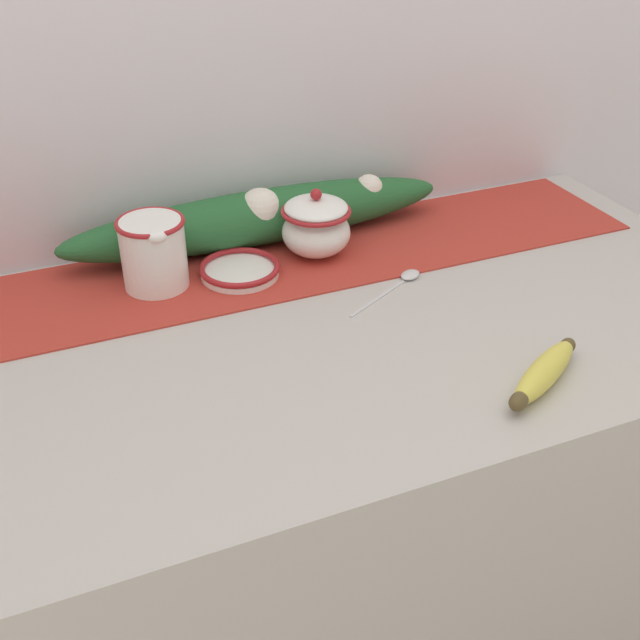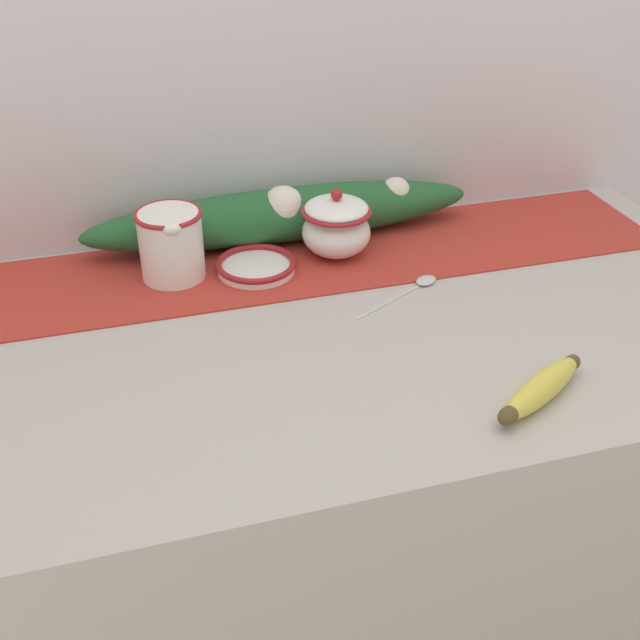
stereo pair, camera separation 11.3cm
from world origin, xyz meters
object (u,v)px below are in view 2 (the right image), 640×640
at_px(sugar_bowl, 336,226).
at_px(small_dish, 256,266).
at_px(spoon, 421,283).
at_px(cream_pitcher, 171,242).
at_px(banana, 541,388).

xyz_separation_m(sugar_bowl, small_dish, (-0.15, -0.02, -0.04)).
height_order(small_dish, spoon, small_dish).
height_order(cream_pitcher, banana, cream_pitcher).
bearing_deg(spoon, cream_pitcher, 131.81).
relative_size(banana, spoon, 1.03).
relative_size(cream_pitcher, small_dish, 0.96).
height_order(cream_pitcher, small_dish, cream_pitcher).
bearing_deg(small_dish, sugar_bowl, 8.54).
bearing_deg(small_dish, spoon, -25.54).
relative_size(cream_pitcher, sugar_bowl, 1.07).
xyz_separation_m(cream_pitcher, sugar_bowl, (0.28, -0.00, -0.01)).
bearing_deg(banana, spoon, 96.02).
height_order(sugar_bowl, small_dish, sugar_bowl).
distance_m(cream_pitcher, banana, 0.63).
xyz_separation_m(banana, spoon, (-0.03, 0.33, -0.01)).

